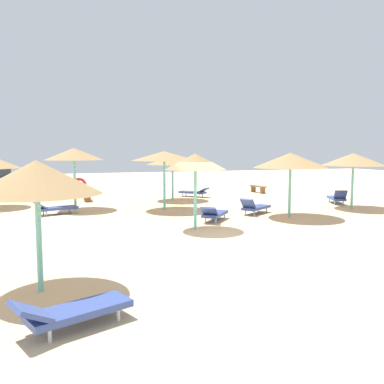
{
  "coord_description": "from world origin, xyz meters",
  "views": [
    {
      "loc": [
        -5.41,
        -12.72,
        2.93
      ],
      "look_at": [
        0.0,
        3.0,
        1.2
      ],
      "focal_mm": 37.81,
      "sensor_mm": 36.0,
      "label": 1
    }
  ],
  "objects_px": {
    "bench_0": "(37,193)",
    "lounger_1": "(255,207)",
    "parasol_4": "(172,161)",
    "bench_2": "(258,188)",
    "parasol_5": "(37,178)",
    "lounger_6": "(214,213)",
    "lounger_5": "(72,311)",
    "parasol_6": "(195,162)",
    "lounger_0": "(55,208)",
    "lounger_4": "(194,192)",
    "parasol_0": "(74,155)",
    "parasol_8": "(164,156)",
    "bench_1": "(87,195)",
    "lounger_2": "(337,198)",
    "parasol_2": "(353,160)",
    "parasol_1": "(291,160)"
  },
  "relations": [
    {
      "from": "bench_0",
      "to": "lounger_1",
      "type": "bearing_deg",
      "value": -43.91
    },
    {
      "from": "parasol_4",
      "to": "bench_2",
      "type": "relative_size",
      "value": 1.95
    },
    {
      "from": "parasol_4",
      "to": "parasol_5",
      "type": "bearing_deg",
      "value": -116.48
    },
    {
      "from": "parasol_4",
      "to": "lounger_6",
      "type": "xyz_separation_m",
      "value": [
        -0.32,
        -7.23,
        -2.01
      ]
    },
    {
      "from": "lounger_5",
      "to": "bench_2",
      "type": "bearing_deg",
      "value": 53.99
    },
    {
      "from": "parasol_6",
      "to": "lounger_0",
      "type": "relative_size",
      "value": 1.4
    },
    {
      "from": "lounger_4",
      "to": "bench_2",
      "type": "bearing_deg",
      "value": 10.18
    },
    {
      "from": "lounger_6",
      "to": "lounger_0",
      "type": "bearing_deg",
      "value": 147.46
    },
    {
      "from": "parasol_0",
      "to": "parasol_8",
      "type": "xyz_separation_m",
      "value": [
        4.14,
        -1.48,
        -0.07
      ]
    },
    {
      "from": "parasol_6",
      "to": "parasol_8",
      "type": "relative_size",
      "value": 0.89
    },
    {
      "from": "lounger_0",
      "to": "parasol_8",
      "type": "bearing_deg",
      "value": -2.78
    },
    {
      "from": "parasol_6",
      "to": "parasol_0",
      "type": "bearing_deg",
      "value": 120.51
    },
    {
      "from": "lounger_1",
      "to": "bench_2",
      "type": "bearing_deg",
      "value": 60.97
    },
    {
      "from": "lounger_1",
      "to": "bench_1",
      "type": "xyz_separation_m",
      "value": [
        -6.93,
        7.48,
        0.02
      ]
    },
    {
      "from": "lounger_0",
      "to": "lounger_2",
      "type": "xyz_separation_m",
      "value": [
        14.65,
        -1.09,
        0.01
      ]
    },
    {
      "from": "parasol_2",
      "to": "lounger_6",
      "type": "bearing_deg",
      "value": -171.99
    },
    {
      "from": "parasol_6",
      "to": "bench_0",
      "type": "height_order",
      "value": "parasol_6"
    },
    {
      "from": "parasol_2",
      "to": "parasol_4",
      "type": "height_order",
      "value": "parasol_2"
    },
    {
      "from": "parasol_8",
      "to": "parasol_2",
      "type": "bearing_deg",
      "value": -16.12
    },
    {
      "from": "parasol_5",
      "to": "lounger_1",
      "type": "relative_size",
      "value": 1.44
    },
    {
      "from": "parasol_0",
      "to": "lounger_4",
      "type": "xyz_separation_m",
      "value": [
        7.36,
        3.28,
        -2.4
      ]
    },
    {
      "from": "lounger_5",
      "to": "bench_2",
      "type": "xyz_separation_m",
      "value": [
        13.09,
        18.02,
        0.04
      ]
    },
    {
      "from": "lounger_0",
      "to": "lounger_5",
      "type": "bearing_deg",
      "value": -89.16
    },
    {
      "from": "parasol_4",
      "to": "bench_1",
      "type": "relative_size",
      "value": 1.98
    },
    {
      "from": "lounger_0",
      "to": "bench_2",
      "type": "relative_size",
      "value": 1.31
    },
    {
      "from": "parasol_1",
      "to": "parasol_6",
      "type": "bearing_deg",
      "value": -165.33
    },
    {
      "from": "parasol_2",
      "to": "lounger_5",
      "type": "distance_m",
      "value": 17.16
    },
    {
      "from": "parasol_5",
      "to": "parasol_8",
      "type": "distance_m",
      "value": 11.67
    },
    {
      "from": "parasol_4",
      "to": "bench_2",
      "type": "bearing_deg",
      "value": 17.67
    },
    {
      "from": "parasol_8",
      "to": "lounger_4",
      "type": "distance_m",
      "value": 6.2
    },
    {
      "from": "parasol_2",
      "to": "parasol_6",
      "type": "height_order",
      "value": "parasol_6"
    },
    {
      "from": "parasol_5",
      "to": "lounger_6",
      "type": "relative_size",
      "value": 1.47
    },
    {
      "from": "parasol_2",
      "to": "lounger_2",
      "type": "bearing_deg",
      "value": 73.69
    },
    {
      "from": "parasol_1",
      "to": "lounger_1",
      "type": "distance_m",
      "value": 2.71
    },
    {
      "from": "parasol_2",
      "to": "parasol_6",
      "type": "xyz_separation_m",
      "value": [
        -9.26,
        -2.56,
        0.04
      ]
    },
    {
      "from": "lounger_0",
      "to": "lounger_2",
      "type": "relative_size",
      "value": 1.03
    },
    {
      "from": "parasol_0",
      "to": "lounger_0",
      "type": "bearing_deg",
      "value": -128.08
    },
    {
      "from": "parasol_8",
      "to": "lounger_1",
      "type": "xyz_separation_m",
      "value": [
        3.61,
        -2.58,
        -2.31
      ]
    },
    {
      "from": "parasol_8",
      "to": "lounger_6",
      "type": "distance_m",
      "value": 4.53
    },
    {
      "from": "parasol_6",
      "to": "lounger_6",
      "type": "distance_m",
      "value": 2.95
    },
    {
      "from": "bench_0",
      "to": "bench_2",
      "type": "bearing_deg",
      "value": -4.33
    },
    {
      "from": "bench_1",
      "to": "lounger_5",
      "type": "bearing_deg",
      "value": -95.29
    },
    {
      "from": "parasol_1",
      "to": "parasol_6",
      "type": "relative_size",
      "value": 1.13
    },
    {
      "from": "parasol_8",
      "to": "bench_2",
      "type": "height_order",
      "value": "parasol_8"
    },
    {
      "from": "parasol_0",
      "to": "lounger_5",
      "type": "distance_m",
      "value": 14.07
    },
    {
      "from": "lounger_6",
      "to": "bench_1",
      "type": "height_order",
      "value": "lounger_6"
    },
    {
      "from": "parasol_0",
      "to": "lounger_4",
      "type": "bearing_deg",
      "value": 24.04
    },
    {
      "from": "lounger_4",
      "to": "bench_0",
      "type": "relative_size",
      "value": 1.23
    },
    {
      "from": "parasol_4",
      "to": "lounger_5",
      "type": "bearing_deg",
      "value": -111.82
    },
    {
      "from": "lounger_5",
      "to": "bench_2",
      "type": "relative_size",
      "value": 1.31
    }
  ]
}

